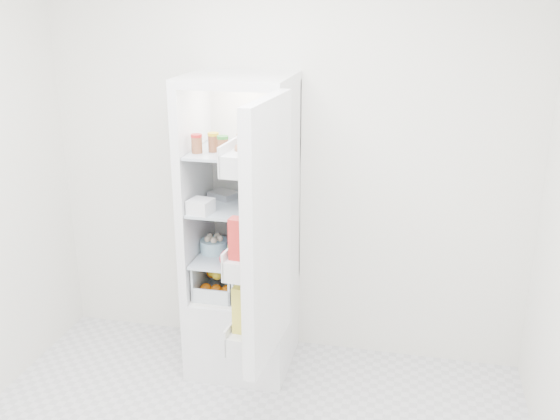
% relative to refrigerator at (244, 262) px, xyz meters
% --- Properties ---
extents(room_walls, '(3.02, 3.02, 2.61)m').
position_rel_refrigerator_xyz_m(room_walls, '(0.20, -1.25, 0.93)').
color(room_walls, silver).
rests_on(room_walls, ground).
extents(refrigerator, '(0.60, 0.60, 1.80)m').
position_rel_refrigerator_xyz_m(refrigerator, '(0.00, 0.00, 0.00)').
color(refrigerator, silver).
rests_on(refrigerator, ground).
extents(shelf_low, '(0.49, 0.53, 0.01)m').
position_rel_refrigerator_xyz_m(shelf_low, '(-0.00, -0.06, 0.07)').
color(shelf_low, '#AAB9C7').
rests_on(shelf_low, refrigerator).
extents(shelf_mid, '(0.49, 0.53, 0.02)m').
position_rel_refrigerator_xyz_m(shelf_mid, '(-0.00, -0.06, 0.38)').
color(shelf_mid, '#AAB9C7').
rests_on(shelf_mid, refrigerator).
extents(shelf_top, '(0.49, 0.53, 0.02)m').
position_rel_refrigerator_xyz_m(shelf_top, '(-0.00, -0.06, 0.71)').
color(shelf_top, '#AAB9C7').
rests_on(shelf_top, refrigerator).
extents(crisper_left, '(0.23, 0.46, 0.22)m').
position_rel_refrigerator_xyz_m(crisper_left, '(-0.12, -0.06, -0.06)').
color(crisper_left, silver).
rests_on(crisper_left, refrigerator).
extents(crisper_right, '(0.23, 0.46, 0.22)m').
position_rel_refrigerator_xyz_m(crisper_right, '(0.12, -0.06, -0.06)').
color(crisper_right, silver).
rests_on(crisper_right, refrigerator).
extents(condiment_jars, '(0.38, 0.16, 0.08)m').
position_rel_refrigerator_xyz_m(condiment_jars, '(-0.04, -0.18, 0.76)').
color(condiment_jars, '#B21919').
rests_on(condiment_jars, shelf_top).
extents(squeeze_bottle, '(0.05, 0.05, 0.16)m').
position_rel_refrigerator_xyz_m(squeeze_bottle, '(0.21, 0.01, 0.80)').
color(squeeze_bottle, silver).
rests_on(squeeze_bottle, shelf_top).
extents(tub_white, '(0.14, 0.14, 0.08)m').
position_rel_refrigerator_xyz_m(tub_white, '(-0.17, -0.26, 0.43)').
color(tub_white, white).
rests_on(tub_white, shelf_mid).
extents(tub_cream, '(0.13, 0.13, 0.06)m').
position_rel_refrigerator_xyz_m(tub_cream, '(0.10, -0.14, 0.42)').
color(tub_cream, white).
rests_on(tub_cream, shelf_mid).
extents(tin_red, '(0.10, 0.10, 0.06)m').
position_rel_refrigerator_xyz_m(tin_red, '(0.10, -0.14, 0.42)').
color(tin_red, red).
rests_on(tin_red, shelf_mid).
extents(foil_tray, '(0.19, 0.17, 0.04)m').
position_rel_refrigerator_xyz_m(foil_tray, '(-0.13, 0.03, 0.41)').
color(foil_tray, silver).
rests_on(foil_tray, shelf_mid).
extents(red_cabbage, '(0.19, 0.19, 0.19)m').
position_rel_refrigerator_xyz_m(red_cabbage, '(0.03, -0.02, 0.18)').
color(red_cabbage, '#59205F').
rests_on(red_cabbage, shelf_low).
extents(bell_pepper, '(0.11, 0.11, 0.11)m').
position_rel_refrigerator_xyz_m(bell_pepper, '(-0.01, -0.28, 0.14)').
color(bell_pepper, red).
rests_on(bell_pepper, shelf_low).
extents(mushroom_bowl, '(0.20, 0.20, 0.08)m').
position_rel_refrigerator_xyz_m(mushroom_bowl, '(-0.17, -0.07, 0.12)').
color(mushroom_bowl, '#97CAE2').
rests_on(mushroom_bowl, shelf_low).
extents(salad_bag, '(0.11, 0.11, 0.11)m').
position_rel_refrigerator_xyz_m(salad_bag, '(0.18, -0.27, 0.14)').
color(salad_bag, '#AFCF9B').
rests_on(salad_bag, shelf_low).
extents(citrus_pile, '(0.20, 0.24, 0.16)m').
position_rel_refrigerator_xyz_m(citrus_pile, '(-0.12, -0.12, -0.07)').
color(citrus_pile, '#E05F0B').
rests_on(citrus_pile, refrigerator).
extents(veg_pile, '(0.16, 0.30, 0.10)m').
position_rel_refrigerator_xyz_m(veg_pile, '(0.13, -0.06, -0.10)').
color(veg_pile, '#1D501A').
rests_on(veg_pile, refrigerator).
extents(fridge_door, '(0.21, 0.60, 1.30)m').
position_rel_refrigerator_xyz_m(fridge_door, '(0.28, -0.64, 0.43)').
color(fridge_door, silver).
rests_on(fridge_door, refrigerator).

